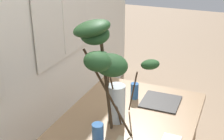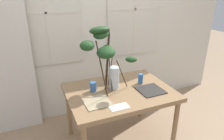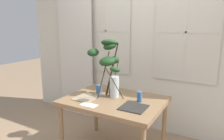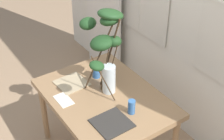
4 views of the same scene
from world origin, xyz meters
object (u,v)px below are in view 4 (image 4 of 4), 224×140
(vase_with_branches, at_px, (105,42))
(drinking_glass_blue_left, at_px, (96,72))
(plate_square_right, at_px, (112,123))
(dining_table, at_px, (105,103))
(drinking_glass_blue_right, at_px, (132,107))
(plate_square_left, at_px, (72,83))

(vase_with_branches, height_order, drinking_glass_blue_left, vase_with_branches)
(plate_square_right, bearing_deg, drinking_glass_blue_left, 158.81)
(dining_table, height_order, vase_with_branches, vase_with_branches)
(drinking_glass_blue_right, distance_m, plate_square_right, 0.21)
(drinking_glass_blue_right, bearing_deg, vase_with_branches, 175.10)
(drinking_glass_blue_left, relative_size, plate_square_right, 0.40)
(vase_with_branches, distance_m, drinking_glass_blue_right, 0.58)
(drinking_glass_blue_left, bearing_deg, drinking_glass_blue_right, -2.97)
(plate_square_left, bearing_deg, drinking_glass_blue_left, 80.77)
(dining_table, bearing_deg, drinking_glass_blue_left, 161.98)
(drinking_glass_blue_left, xyz_separation_m, plate_square_right, (0.60, -0.23, -0.05))
(vase_with_branches, xyz_separation_m, plate_square_left, (-0.19, -0.25, -0.44))
(drinking_glass_blue_right, xyz_separation_m, plate_square_left, (-0.62, -0.21, -0.06))
(drinking_glass_blue_right, bearing_deg, plate_square_left, -161.31)
(dining_table, height_order, drinking_glass_blue_right, drinking_glass_blue_right)
(plate_square_left, relative_size, plate_square_right, 0.95)
(drinking_glass_blue_right, relative_size, plate_square_right, 0.45)
(drinking_glass_blue_left, bearing_deg, vase_with_branches, 2.57)
(drinking_glass_blue_right, height_order, plate_square_left, drinking_glass_blue_right)
(dining_table, bearing_deg, plate_square_left, -154.89)
(drinking_glass_blue_left, distance_m, plate_square_left, 0.25)
(dining_table, distance_m, drinking_glass_blue_right, 0.34)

